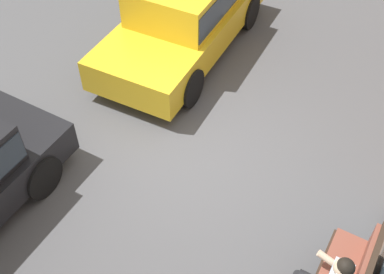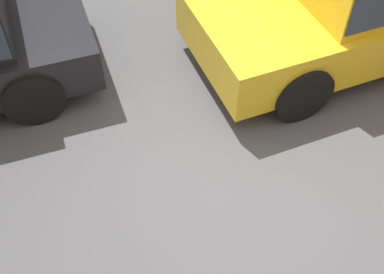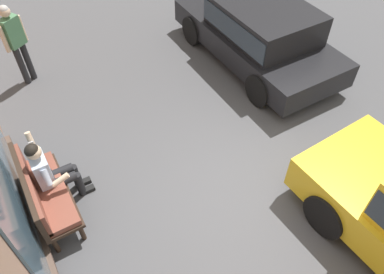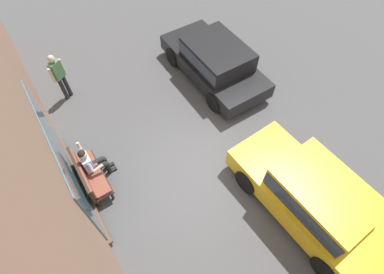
{
  "view_description": "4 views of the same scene",
  "coord_description": "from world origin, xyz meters",
  "px_view_note": "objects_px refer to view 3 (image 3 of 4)",
  "views": [
    {
      "loc": [
        4.47,
        2.6,
        5.81
      ],
      "look_at": [
        0.75,
        0.48,
        1.24
      ],
      "focal_mm": 45.0,
      "sensor_mm": 36.0,
      "label": 1
    },
    {
      "loc": [
        1.39,
        2.6,
        3.99
      ],
      "look_at": [
        0.61,
        0.36,
        1.21
      ],
      "focal_mm": 45.0,
      "sensor_mm": 36.0,
      "label": 2
    },
    {
      "loc": [
        -2.44,
        2.6,
        5.1
      ],
      "look_at": [
        0.67,
        0.76,
        1.22
      ],
      "focal_mm": 35.0,
      "sensor_mm": 36.0,
      "label": 3
    },
    {
      "loc": [
        -3.16,
        2.6,
        7.51
      ],
      "look_at": [
        0.63,
        0.15,
        1.02
      ],
      "focal_mm": 28.0,
      "sensor_mm": 36.0,
      "label": 4
    }
  ],
  "objects_px": {
    "person_on_phone": "(51,171)",
    "pedestrian_standing": "(15,39)",
    "parked_car_mid": "(259,31)",
    "bench": "(42,192)"
  },
  "relations": [
    {
      "from": "person_on_phone",
      "to": "pedestrian_standing",
      "type": "bearing_deg",
      "value": -5.98
    },
    {
      "from": "person_on_phone",
      "to": "parked_car_mid",
      "type": "bearing_deg",
      "value": -73.99
    },
    {
      "from": "bench",
      "to": "person_on_phone",
      "type": "xyz_separation_m",
      "value": [
        0.19,
        -0.22,
        0.13
      ]
    },
    {
      "from": "parked_car_mid",
      "to": "bench",
      "type": "bearing_deg",
      "value": 107.28
    },
    {
      "from": "bench",
      "to": "parked_car_mid",
      "type": "bearing_deg",
      "value": -72.72
    },
    {
      "from": "bench",
      "to": "person_on_phone",
      "type": "height_order",
      "value": "person_on_phone"
    },
    {
      "from": "parked_car_mid",
      "to": "pedestrian_standing",
      "type": "bearing_deg",
      "value": 67.73
    },
    {
      "from": "bench",
      "to": "person_on_phone",
      "type": "bearing_deg",
      "value": -49.61
    },
    {
      "from": "bench",
      "to": "person_on_phone",
      "type": "distance_m",
      "value": 0.32
    },
    {
      "from": "bench",
      "to": "pedestrian_standing",
      "type": "bearing_deg",
      "value": -9.22
    }
  ]
}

